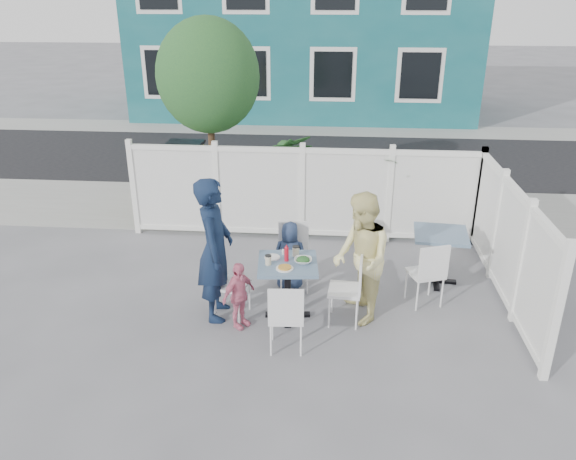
# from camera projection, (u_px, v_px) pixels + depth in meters

# --- Properties ---
(ground) EXTENTS (80.00, 80.00, 0.00)m
(ground) POSITION_uv_depth(u_px,v_px,m) (283.00, 310.00, 7.55)
(ground) COLOR slate
(near_sidewalk) EXTENTS (24.00, 2.60, 0.01)m
(near_sidewalk) POSITION_uv_depth(u_px,v_px,m) (301.00, 209.00, 11.03)
(near_sidewalk) COLOR gray
(near_sidewalk) RESTS_ON ground
(street) EXTENTS (24.00, 5.00, 0.01)m
(street) POSITION_uv_depth(u_px,v_px,m) (310.00, 157.00, 14.42)
(street) COLOR black
(street) RESTS_ON ground
(far_sidewalk) EXTENTS (24.00, 1.60, 0.01)m
(far_sidewalk) POSITION_uv_depth(u_px,v_px,m) (315.00, 130.00, 17.26)
(far_sidewalk) COLOR gray
(far_sidewalk) RESTS_ON ground
(building) EXTENTS (11.00, 6.00, 6.00)m
(building) POSITION_uv_depth(u_px,v_px,m) (306.00, 20.00, 19.22)
(building) COLOR #12575F
(building) RESTS_ON ground
(fence_back) EXTENTS (5.86, 0.08, 1.60)m
(fence_back) POSITION_uv_depth(u_px,v_px,m) (302.00, 195.00, 9.43)
(fence_back) COLOR white
(fence_back) RESTS_ON ground
(fence_right) EXTENTS (0.08, 3.66, 1.60)m
(fence_right) POSITION_uv_depth(u_px,v_px,m) (508.00, 246.00, 7.56)
(fence_right) COLOR white
(fence_right) RESTS_ON ground
(tree) EXTENTS (1.80, 1.62, 3.59)m
(tree) POSITION_uv_depth(u_px,v_px,m) (208.00, 76.00, 9.67)
(tree) COLOR #382316
(tree) RESTS_ON ground
(utility_cabinet) EXTENTS (0.66, 0.49, 1.18)m
(utility_cabinet) POSITION_uv_depth(u_px,v_px,m) (187.00, 174.00, 11.16)
(utility_cabinet) COLOR gold
(utility_cabinet) RESTS_ON ground
(potted_shrub_a) EXTENTS (1.31, 1.31, 1.66)m
(potted_shrub_a) POSITION_uv_depth(u_px,v_px,m) (289.00, 179.00, 10.08)
(potted_shrub_a) COLOR #1D4926
(potted_shrub_a) RESTS_ON ground
(potted_shrub_b) EXTENTS (1.70, 1.74, 1.47)m
(potted_shrub_b) POSITION_uv_depth(u_px,v_px,m) (390.00, 189.00, 9.89)
(potted_shrub_b) COLOR #1D4926
(potted_shrub_b) RESTS_ON ground
(main_table) EXTENTS (0.81, 0.81, 0.79)m
(main_table) POSITION_uv_depth(u_px,v_px,m) (288.00, 275.00, 7.17)
(main_table) COLOR #3F5974
(main_table) RESTS_ON ground
(spare_table) EXTENTS (0.81, 0.81, 0.79)m
(spare_table) POSITION_uv_depth(u_px,v_px,m) (440.00, 244.00, 8.04)
(spare_table) COLOR #3F5974
(spare_table) RESTS_ON ground
(chair_left) EXTENTS (0.49, 0.50, 0.91)m
(chair_left) POSITION_uv_depth(u_px,v_px,m) (226.00, 278.00, 7.28)
(chair_left) COLOR white
(chair_left) RESTS_ON ground
(chair_right) EXTENTS (0.45, 0.46, 0.94)m
(chair_right) POSITION_uv_depth(u_px,v_px,m) (351.00, 284.00, 7.08)
(chair_right) COLOR white
(chair_right) RESTS_ON ground
(chair_back) EXTENTS (0.47, 0.46, 0.95)m
(chair_back) POSITION_uv_depth(u_px,v_px,m) (294.00, 251.00, 7.97)
(chair_back) COLOR white
(chair_back) RESTS_ON ground
(chair_near) EXTENTS (0.43, 0.42, 0.90)m
(chair_near) POSITION_uv_depth(u_px,v_px,m) (286.00, 313.00, 6.48)
(chair_near) COLOR white
(chair_near) RESTS_ON ground
(chair_spare) EXTENTS (0.53, 0.52, 0.93)m
(chair_spare) POSITION_uv_depth(u_px,v_px,m) (429.00, 270.00, 7.44)
(chair_spare) COLOR white
(chair_spare) RESTS_ON ground
(man) EXTENTS (0.50, 0.72, 1.89)m
(man) POSITION_uv_depth(u_px,v_px,m) (215.00, 250.00, 7.08)
(man) COLOR #111F39
(man) RESTS_ON ground
(woman) EXTENTS (0.84, 0.97, 1.71)m
(woman) POSITION_uv_depth(u_px,v_px,m) (361.00, 259.00, 7.04)
(woman) COLOR #F2DF53
(woman) RESTS_ON ground
(boy) EXTENTS (0.49, 0.32, 1.00)m
(boy) POSITION_uv_depth(u_px,v_px,m) (290.00, 256.00, 7.94)
(boy) COLOR navy
(boy) RESTS_ON ground
(toddler) EXTENTS (0.49, 0.55, 0.89)m
(toddler) POSITION_uv_depth(u_px,v_px,m) (239.00, 295.00, 7.02)
(toddler) COLOR pink
(toddler) RESTS_ON ground
(plate_main) EXTENTS (0.22, 0.22, 0.01)m
(plate_main) POSITION_uv_depth(u_px,v_px,m) (285.00, 268.00, 6.93)
(plate_main) COLOR white
(plate_main) RESTS_ON main_table
(plate_side) EXTENTS (0.20, 0.20, 0.01)m
(plate_side) POSITION_uv_depth(u_px,v_px,m) (272.00, 257.00, 7.22)
(plate_side) COLOR white
(plate_side) RESTS_ON main_table
(salad_bowl) EXTENTS (0.22, 0.22, 0.06)m
(salad_bowl) POSITION_uv_depth(u_px,v_px,m) (303.00, 261.00, 7.08)
(salad_bowl) COLOR white
(salad_bowl) RESTS_ON main_table
(coffee_cup_a) EXTENTS (0.08, 0.08, 0.12)m
(coffee_cup_a) POSITION_uv_depth(u_px,v_px,m) (268.00, 260.00, 7.02)
(coffee_cup_a) COLOR beige
(coffee_cup_a) RESTS_ON main_table
(coffee_cup_b) EXTENTS (0.08, 0.08, 0.13)m
(coffee_cup_b) POSITION_uv_depth(u_px,v_px,m) (296.00, 252.00, 7.24)
(coffee_cup_b) COLOR beige
(coffee_cup_b) RESTS_ON main_table
(ketchup_bottle) EXTENTS (0.06, 0.06, 0.18)m
(ketchup_bottle) POSITION_uv_depth(u_px,v_px,m) (287.00, 254.00, 7.11)
(ketchup_bottle) COLOR #B70F21
(ketchup_bottle) RESTS_ON main_table
(salt_shaker) EXTENTS (0.03, 0.03, 0.07)m
(salt_shaker) POSITION_uv_depth(u_px,v_px,m) (283.00, 252.00, 7.30)
(salt_shaker) COLOR white
(salt_shaker) RESTS_ON main_table
(pepper_shaker) EXTENTS (0.03, 0.03, 0.07)m
(pepper_shaker) POSITION_uv_depth(u_px,v_px,m) (285.00, 251.00, 7.32)
(pepper_shaker) COLOR black
(pepper_shaker) RESTS_ON main_table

